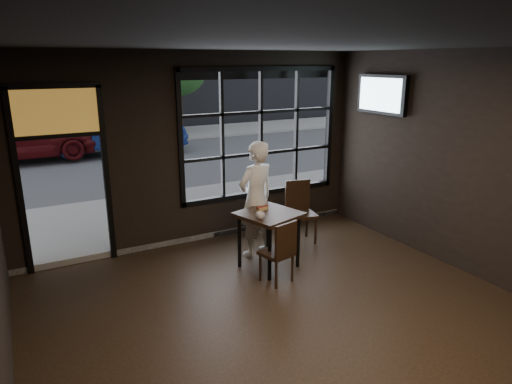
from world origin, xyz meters
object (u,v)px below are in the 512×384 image
chair_near (276,251)px  man (256,199)px  cafe_table (269,240)px  navy_car (113,128)px

chair_near → man: size_ratio=0.50×
cafe_table → man: 0.71m
man → navy_car: 9.45m
man → navy_car: (-0.26, 9.44, -0.06)m
cafe_table → navy_car: bearing=74.7°
cafe_table → navy_car: size_ratio=0.19×
chair_near → navy_car: navy_car is taller
chair_near → cafe_table: bearing=-121.1°
chair_near → man: (0.20, 0.98, 0.47)m
chair_near → navy_car: size_ratio=0.20×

